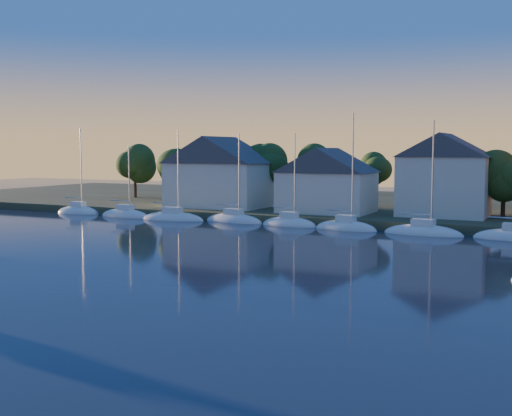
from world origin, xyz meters
The scene contains 7 objects.
shoreline_land centered at (0.00, 75.00, 0.00)m, with size 160.00×50.00×2.00m, color #2E3720.
wooden_dock centered at (0.00, 52.00, 0.00)m, with size 120.00×3.00×1.00m, color brown.
clubhouse_west centered at (-22.00, 58.00, 5.93)m, with size 13.65×9.45×9.64m.
clubhouse_centre centered at (-6.00, 57.00, 5.13)m, with size 11.55×8.40×8.08m.
clubhouse_east centered at (8.00, 59.00, 6.00)m, with size 10.50×8.40×9.80m.
tree_line centered at (2.00, 63.00, 7.18)m, with size 93.40×5.40×8.90m.
moored_fleet centered at (-4.00, 49.00, 0.10)m, with size 79.50×2.40×12.05m.
Camera 1 is at (21.54, -18.86, 8.91)m, focal length 45.00 mm.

